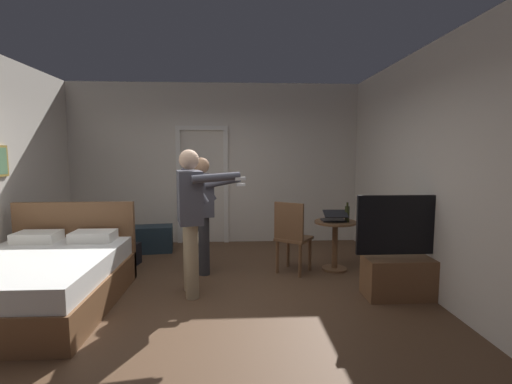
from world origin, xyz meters
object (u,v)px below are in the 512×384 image
(person_striped_shirt, at_px, (203,207))
(person_blue_shirt, at_px, (191,211))
(bottle_on_table, at_px, (347,214))
(wooden_chair, at_px, (292,234))
(tv_flatscreen, at_px, (405,267))
(bed, at_px, (41,279))
(suitcase_dark, at_px, (153,239))
(suitcase_small, at_px, (119,255))
(side_table, at_px, (335,237))
(laptop, at_px, (334,218))

(person_striped_shirt, bearing_deg, person_blue_shirt, -94.42)
(bottle_on_table, relative_size, wooden_chair, 0.28)
(tv_flatscreen, bearing_deg, person_striped_shirt, 156.50)
(bed, height_order, suitcase_dark, bed)
(tv_flatscreen, xyz_separation_m, person_blue_shirt, (-2.44, 0.23, 0.63))
(person_striped_shirt, distance_m, suitcase_small, 1.52)
(person_striped_shirt, distance_m, suitcase_dark, 1.60)
(side_table, relative_size, person_striped_shirt, 0.44)
(bed, distance_m, wooden_chair, 3.01)
(side_table, height_order, laptop, laptop)
(person_blue_shirt, bearing_deg, person_striped_shirt, 85.58)
(side_table, bearing_deg, bottle_on_table, -29.74)
(wooden_chair, bearing_deg, bed, -161.43)
(side_table, bearing_deg, person_blue_shirt, -157.55)
(side_table, distance_m, person_striped_shirt, 1.90)
(side_table, xyz_separation_m, person_blue_shirt, (-1.90, -0.79, 0.52))
(person_striped_shirt, bearing_deg, wooden_chair, -6.00)
(bottle_on_table, distance_m, suitcase_small, 3.34)
(suitcase_dark, height_order, suitcase_small, suitcase_dark)
(tv_flatscreen, distance_m, bottle_on_table, 1.11)
(bed, bearing_deg, person_striped_shirt, 33.52)
(wooden_chair, bearing_deg, tv_flatscreen, -37.85)
(bottle_on_table, height_order, suitcase_dark, bottle_on_table)
(person_blue_shirt, height_order, suitcase_small, person_blue_shirt)
(bottle_on_table, bearing_deg, side_table, 150.26)
(bottle_on_table, bearing_deg, person_blue_shirt, -160.93)
(laptop, bearing_deg, person_blue_shirt, -158.35)
(laptop, xyz_separation_m, person_striped_shirt, (-1.81, 0.06, 0.16))
(tv_flatscreen, distance_m, laptop, 1.19)
(person_striped_shirt, relative_size, suitcase_small, 2.97)
(wooden_chair, bearing_deg, suitcase_dark, 150.43)
(bed, height_order, person_striped_shirt, person_striped_shirt)
(tv_flatscreen, relative_size, laptop, 3.55)
(side_table, relative_size, suitcase_small, 1.31)
(bed, distance_m, bottle_on_table, 3.78)
(bed, relative_size, wooden_chair, 1.98)
(bed, bearing_deg, side_table, 17.04)
(bottle_on_table, relative_size, person_striped_shirt, 0.17)
(side_table, relative_size, person_blue_shirt, 0.41)
(bed, bearing_deg, laptop, 16.52)
(side_table, bearing_deg, suitcase_small, 173.10)
(person_blue_shirt, distance_m, person_striped_shirt, 0.81)
(bed, xyz_separation_m, suitcase_dark, (0.70, 2.17, -0.09))
(bottle_on_table, xyz_separation_m, person_striped_shirt, (-1.98, 0.10, 0.10))
(bottle_on_table, bearing_deg, wooden_chair, -177.84)
(bottle_on_table, relative_size, suitcase_small, 0.51)
(bed, distance_m, laptop, 3.62)
(tv_flatscreen, relative_size, suitcase_small, 2.21)
(laptop, bearing_deg, suitcase_small, 172.24)
(person_blue_shirt, xyz_separation_m, person_striped_shirt, (0.06, 0.80, -0.07))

